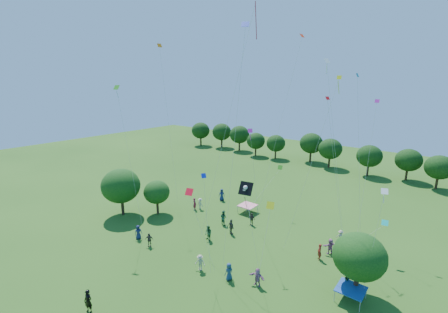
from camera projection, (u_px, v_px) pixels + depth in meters
near_tree_west at (121, 186)px, 40.50m from camera, size 5.17×5.17×6.49m
near_tree_north at (157, 192)px, 41.01m from camera, size 3.54×3.54×4.76m
near_tree_east at (359, 256)px, 24.75m from camera, size 4.31×4.31×5.73m
treeline at (340, 150)px, 62.40m from camera, size 88.01×8.77×6.77m
tent_red_stripe at (248, 205)px, 41.85m from camera, size 2.20×2.20×1.10m
tent_blue at (351, 289)px, 24.92m from camera, size 2.20×2.20×1.10m
man_in_black at (88, 301)px, 23.62m from camera, size 0.84×0.67×1.95m
crowd_person_0 at (222, 195)px, 46.14m from camera, size 1.04×0.94×1.87m
crowd_person_2 at (208, 233)px, 34.43m from camera, size 0.97×0.65×1.82m
crowd_person_3 at (200, 204)px, 43.05m from camera, size 1.16×0.72×1.64m
crowd_person_4 at (251, 219)px, 38.18m from camera, size 1.00×0.50×1.66m
crowd_person_5 at (330, 246)px, 31.77m from camera, size 1.46×1.59×1.71m
crowd_person_6 at (138, 232)px, 34.80m from camera, size 0.71×0.94×1.69m
crowd_person_7 at (319, 252)px, 30.72m from camera, size 0.72×0.76×1.72m
crowd_person_8 at (348, 282)px, 26.13m from camera, size 0.53×0.85×1.62m
crowd_person_9 at (200, 263)px, 28.98m from camera, size 1.16×0.83×1.62m
crowd_person_10 at (231, 227)px, 35.87m from camera, size 1.22×0.89×1.89m
crowd_person_11 at (338, 248)px, 31.37m from camera, size 1.51×1.68×1.80m
crowd_person_12 at (229, 272)px, 27.53m from camera, size 0.70×0.94×1.70m
crowd_person_13 at (195, 204)px, 42.82m from camera, size 0.74×0.56×1.76m
crowd_person_14 at (223, 218)px, 38.32m from camera, size 1.00×0.63×1.90m
crowd_person_15 at (340, 236)px, 34.04m from camera, size 1.05×0.67×1.48m
crowd_person_16 at (149, 240)px, 33.22m from camera, size 1.01×0.87×1.58m
crowd_person_17 at (257, 277)px, 26.80m from camera, size 1.58×0.63×1.67m
pirate_kite at (246, 190)px, 24.41m from camera, size 1.44×1.62×8.54m
red_high_kite at (244, 53)px, 26.47m from camera, size 5.21×2.82×23.88m
small_kite_0 at (192, 202)px, 25.26m from camera, size 2.01×1.67×7.82m
small_kite_1 at (287, 96)px, 32.57m from camera, size 3.62×2.98×21.39m
small_kite_2 at (269, 215)px, 24.74m from camera, size 0.70×2.31×6.85m
small_kite_3 at (121, 114)px, 34.16m from camera, size 3.12×0.61×16.18m
small_kite_4 at (239, 90)px, 24.24m from camera, size 1.57×1.68×21.07m
small_kite_5 at (372, 137)px, 32.99m from camera, size 0.60×3.79×14.68m
small_kite_6 at (330, 98)px, 31.99m from camera, size 4.28×2.11×18.96m
small_kite_7 at (358, 123)px, 32.73m from camera, size 2.82×2.52×17.44m
small_kite_8 at (332, 142)px, 31.12m from camera, size 2.97×0.61×15.08m
small_kite_9 at (164, 86)px, 40.03m from camera, size 2.91×0.67×21.45m
small_kite_10 at (321, 135)px, 26.61m from camera, size 3.91×1.30×17.05m
small_kite_11 at (276, 173)px, 40.41m from camera, size 2.03×6.17×5.51m
small_kite_12 at (206, 201)px, 24.83m from camera, size 0.46×0.70×9.30m
small_kite_13 at (252, 154)px, 31.67m from camera, size 1.10×3.89×11.90m
small_kite_14 at (380, 211)px, 22.15m from camera, size 0.91×0.83×9.01m
small_kite_15 at (383, 224)px, 30.31m from camera, size 2.57×0.73×2.93m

